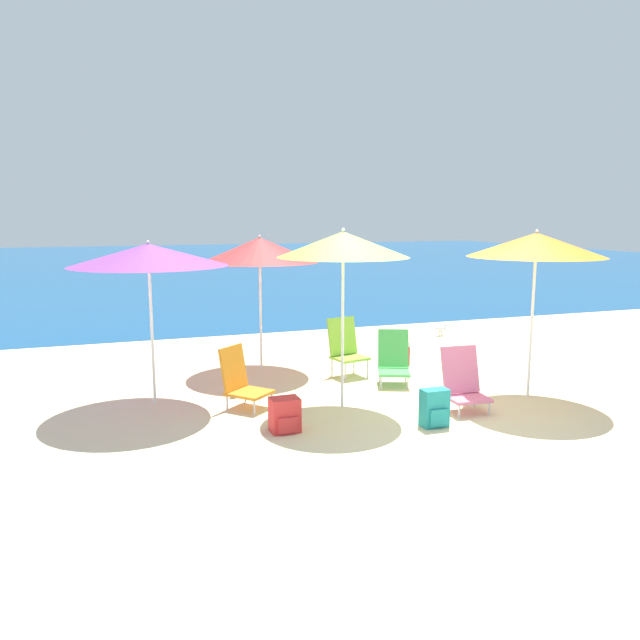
% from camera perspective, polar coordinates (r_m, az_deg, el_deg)
% --- Properties ---
extents(ground_plane, '(60.00, 60.00, 0.00)m').
position_cam_1_polar(ground_plane, '(7.62, 8.40, -8.70)').
color(ground_plane, beige).
extents(sea_water, '(60.00, 40.00, 0.01)m').
position_cam_1_polar(sea_water, '(32.43, -13.51, 5.07)').
color(sea_water, navy).
rests_on(sea_water, ground).
extents(beach_umbrella_orange, '(1.73, 1.73, 2.20)m').
position_cam_1_polar(beach_umbrella_orange, '(8.43, 19.16, 6.50)').
color(beach_umbrella_orange, white).
rests_on(beach_umbrella_orange, ground).
extents(beach_umbrella_lime, '(1.61, 1.61, 2.22)m').
position_cam_1_polar(beach_umbrella_lime, '(7.53, 2.13, 6.90)').
color(beach_umbrella_lime, white).
rests_on(beach_umbrella_lime, ground).
extents(beach_umbrella_red, '(1.80, 1.80, 2.08)m').
position_cam_1_polar(beach_umbrella_red, '(9.58, -5.54, 6.39)').
color(beach_umbrella_red, white).
rests_on(beach_umbrella_red, ground).
extents(beach_umbrella_purple, '(1.94, 1.94, 2.07)m').
position_cam_1_polar(beach_umbrella_purple, '(7.96, -15.41, 5.75)').
color(beach_umbrella_purple, white).
rests_on(beach_umbrella_purple, ground).
extents(beach_chair_lime, '(0.56, 0.58, 0.86)m').
position_cam_1_polar(beach_chair_lime, '(9.34, 2.35, -2.39)').
color(beach_chair_lime, silver).
rests_on(beach_chair_lime, ground).
extents(beach_chair_orange, '(0.69, 0.70, 0.76)m').
position_cam_1_polar(beach_chair_orange, '(7.86, -7.23, -5.45)').
color(beach_chair_orange, silver).
rests_on(beach_chair_orange, ground).
extents(beach_chair_pink, '(0.51, 0.54, 0.78)m').
position_cam_1_polar(beach_chair_pink, '(7.88, 12.96, -5.52)').
color(beach_chair_pink, silver).
rests_on(beach_chair_pink, ground).
extents(beach_chair_green, '(0.64, 0.72, 0.75)m').
position_cam_1_polar(beach_chair_green, '(8.96, 6.74, -3.62)').
color(beach_chair_green, silver).
rests_on(beach_chair_green, ground).
extents(backpack_red, '(0.32, 0.27, 0.38)m').
position_cam_1_polar(backpack_red, '(6.98, -3.23, -8.68)').
color(backpack_red, red).
rests_on(backpack_red, ground).
extents(backpack_teal, '(0.30, 0.22, 0.43)m').
position_cam_1_polar(backpack_teal, '(7.26, 10.43, -7.93)').
color(backpack_teal, teal).
rests_on(backpack_teal, ground).
extents(water_bottle, '(0.09, 0.09, 0.22)m').
position_cam_1_polar(water_bottle, '(8.35, -7.88, -6.45)').
color(water_bottle, '#8CCCEA').
rests_on(water_bottle, ground).
extents(cooler_box, '(0.43, 0.28, 0.38)m').
position_cam_1_polar(cooler_box, '(10.10, 6.82, -3.00)').
color(cooler_box, '#B72828').
rests_on(cooler_box, ground).
extents(seagull, '(0.27, 0.11, 0.23)m').
position_cam_1_polar(seagull, '(12.68, 11.02, -0.79)').
color(seagull, gold).
rests_on(seagull, ground).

